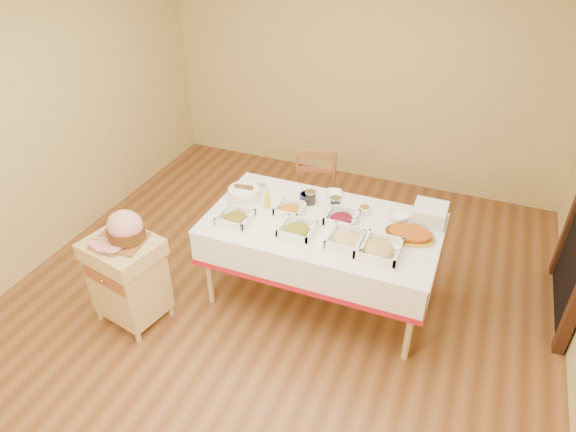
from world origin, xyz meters
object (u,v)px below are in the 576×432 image
(bread_basket, at_px, (244,193))
(preserve_jar_right, at_px, (335,204))
(dining_table, at_px, (322,239))
(dining_chair, at_px, (314,199))
(mustard_bottle, at_px, (267,200))
(plate_stack, at_px, (430,214))
(ham_on_board, at_px, (124,229))
(butcher_cart, at_px, (128,276))
(brass_platter, at_px, (410,235))
(preserve_jar_left, at_px, (311,198))

(bread_basket, bearing_deg, preserve_jar_right, 9.18)
(dining_table, distance_m, dining_chair, 0.83)
(mustard_bottle, distance_m, plate_stack, 1.29)
(dining_chair, relative_size, ham_on_board, 2.35)
(butcher_cart, distance_m, preserve_jar_right, 1.73)
(dining_table, xyz_separation_m, butcher_cart, (-1.31, -0.81, -0.17))
(bread_basket, height_order, plate_stack, plate_stack)
(preserve_jar_right, height_order, brass_platter, preserve_jar_right)
(mustard_bottle, height_order, bread_basket, mustard_bottle)
(preserve_jar_left, height_order, bread_basket, same)
(brass_platter, bearing_deg, preserve_jar_left, 169.03)
(dining_table, height_order, dining_chair, dining_chair)
(dining_table, bearing_deg, bread_basket, 172.47)
(dining_table, relative_size, bread_basket, 6.92)
(mustard_bottle, relative_size, bread_basket, 0.62)
(butcher_cart, bearing_deg, mustard_bottle, 45.50)
(preserve_jar_left, height_order, brass_platter, preserve_jar_left)
(preserve_jar_right, bearing_deg, butcher_cart, -142.57)
(mustard_bottle, bearing_deg, plate_stack, 13.64)
(brass_platter, bearing_deg, dining_table, -174.67)
(ham_on_board, height_order, mustard_bottle, ham_on_board)
(preserve_jar_left, bearing_deg, butcher_cart, -137.41)
(plate_stack, bearing_deg, ham_on_board, -151.42)
(mustard_bottle, bearing_deg, dining_chair, 77.62)
(dining_chair, bearing_deg, ham_on_board, -121.59)
(plate_stack, xyz_separation_m, brass_platter, (-0.10, -0.27, -0.05))
(butcher_cart, bearing_deg, ham_on_board, 38.14)
(preserve_jar_left, bearing_deg, mustard_bottle, -146.79)
(butcher_cart, height_order, preserve_jar_right, preserve_jar_right)
(plate_stack, bearing_deg, preserve_jar_right, -171.24)
(preserve_jar_right, height_order, plate_stack, plate_stack)
(dining_table, relative_size, butcher_cart, 2.41)
(dining_chair, relative_size, preserve_jar_right, 8.28)
(ham_on_board, bearing_deg, butcher_cart, -141.86)
(bread_basket, relative_size, brass_platter, 0.71)
(ham_on_board, relative_size, bread_basket, 1.47)
(butcher_cart, distance_m, mustard_bottle, 1.24)
(dining_chair, height_order, brass_platter, dining_chair)
(butcher_cart, bearing_deg, brass_platter, 23.76)
(dining_chair, bearing_deg, bread_basket, -121.23)
(dining_table, distance_m, preserve_jar_left, 0.36)
(ham_on_board, xyz_separation_m, preserve_jar_left, (1.09, 1.01, -0.05))
(ham_on_board, distance_m, preserve_jar_left, 1.48)
(dining_chair, height_order, preserve_jar_right, dining_chair)
(butcher_cart, bearing_deg, preserve_jar_right, 37.43)
(dining_chair, distance_m, mustard_bottle, 0.83)
(dining_chair, relative_size, plate_stack, 3.61)
(preserve_jar_right, relative_size, mustard_bottle, 0.67)
(dining_table, xyz_separation_m, mustard_bottle, (-0.49, 0.03, 0.23))
(preserve_jar_right, bearing_deg, dining_chair, 124.04)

